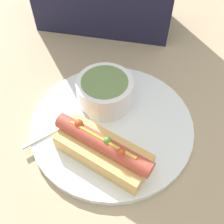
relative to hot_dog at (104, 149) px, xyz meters
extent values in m
plane|color=tan|center=(0.00, 0.07, -0.04)|extent=(4.00, 4.00, 0.00)
cylinder|color=white|center=(0.00, 0.07, -0.03)|extent=(0.29, 0.29, 0.01)
cube|color=#DBAD60|center=(0.00, 0.00, -0.01)|extent=(0.17, 0.11, 0.03)
cylinder|color=#B24738|center=(0.00, 0.00, 0.02)|extent=(0.17, 0.08, 0.03)
sphere|color=#C63F1E|center=(0.03, -0.01, 0.03)|extent=(0.01, 0.01, 0.01)
sphere|color=#C63F1E|center=(-0.04, 0.02, 0.03)|extent=(0.01, 0.01, 0.01)
sphere|color=#518C2D|center=(0.01, 0.00, 0.03)|extent=(0.01, 0.01, 0.01)
cylinder|color=gold|center=(0.00, 0.00, 0.03)|extent=(0.11, 0.05, 0.01)
cylinder|color=white|center=(-0.02, 0.12, 0.00)|extent=(0.10, 0.10, 0.05)
cylinder|color=#66844C|center=(-0.02, 0.12, 0.02)|extent=(0.08, 0.08, 0.01)
cube|color=#B7B7BC|center=(-0.10, 0.03, -0.02)|extent=(0.08, 0.08, 0.00)
ellipsoid|color=#B7B7BC|center=(-0.05, 0.08, -0.02)|extent=(0.05, 0.05, 0.01)
camera|label=1|loc=(0.06, -0.20, 0.36)|focal=42.00mm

